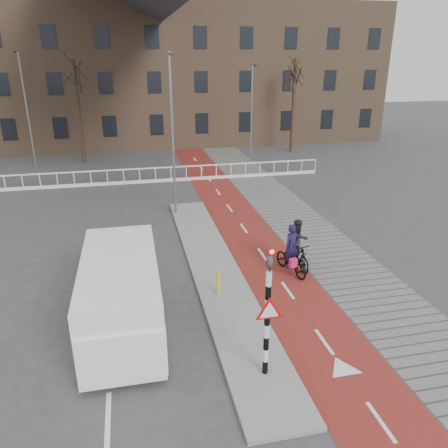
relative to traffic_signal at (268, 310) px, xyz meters
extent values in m
plane|color=#38383A|center=(0.60, 2.02, -1.99)|extent=(120.00, 120.00, 0.00)
cube|color=maroon|center=(2.10, 12.02, -1.98)|extent=(2.50, 60.00, 0.01)
cube|color=slate|center=(4.90, 12.02, -1.98)|extent=(3.00, 60.00, 0.01)
cube|color=gray|center=(-0.10, 6.02, -1.93)|extent=(1.80, 16.00, 0.12)
cylinder|color=black|center=(0.00, 0.02, -0.43)|extent=(0.14, 0.14, 2.88)
imported|color=black|center=(0.00, 0.02, 1.41)|extent=(0.13, 0.16, 0.80)
cylinder|color=#FF0C05|center=(0.00, -0.12, 1.59)|extent=(0.11, 0.02, 0.11)
cylinder|color=#CCC60B|center=(-0.35, 4.16, -1.44)|extent=(0.12, 0.12, 0.87)
imported|color=black|center=(2.67, 5.28, -1.49)|extent=(1.09, 1.95, 0.97)
imported|color=#18143A|center=(2.67, 5.28, -0.90)|extent=(0.70, 0.55, 1.69)
cube|color=#DB1E55|center=(2.53, 4.74, -1.30)|extent=(0.30, 0.24, 0.33)
imported|color=black|center=(3.05, 5.65, -1.43)|extent=(0.72, 1.87, 1.09)
imported|color=black|center=(3.05, 5.65, -0.88)|extent=(0.90, 0.74, 1.72)
cube|color=white|center=(-3.50, 2.89, -0.77)|extent=(2.17, 5.33, 2.12)
cube|color=#1E831C|center=(-4.57, 2.89, -0.87)|extent=(0.05, 3.40, 0.55)
cube|color=#1E831C|center=(-2.43, 2.89, -0.87)|extent=(0.05, 3.40, 0.55)
cube|color=black|center=(-3.50, 0.59, -0.37)|extent=(1.91, 0.07, 0.90)
cylinder|color=black|center=(-4.41, 1.10, -1.62)|extent=(0.27, 0.75, 0.74)
cylinder|color=black|center=(-2.61, 1.08, -1.62)|extent=(0.27, 0.75, 0.74)
cylinder|color=black|center=(-4.38, 4.71, -1.62)|extent=(0.27, 0.75, 0.74)
cylinder|color=black|center=(-2.58, 4.69, -1.62)|extent=(0.27, 0.75, 0.74)
cube|color=silver|center=(-4.40, 19.02, -1.04)|extent=(28.00, 0.08, 0.08)
cube|color=silver|center=(-4.40, 19.02, -1.89)|extent=(28.00, 0.10, 0.20)
cube|color=#7F6047|center=(-2.40, 34.02, 4.01)|extent=(46.00, 10.00, 12.00)
cylinder|color=black|center=(-6.31, 25.81, 1.72)|extent=(0.28, 0.28, 7.41)
cylinder|color=black|center=(10.58, 26.32, 1.74)|extent=(0.27, 0.27, 7.45)
cylinder|color=slate|center=(-0.83, 12.62, 1.94)|extent=(0.12, 0.12, 7.87)
cylinder|color=slate|center=(-9.59, 24.51, 2.03)|extent=(0.12, 0.12, 8.04)
cylinder|color=slate|center=(6.35, 24.01, 1.58)|extent=(0.12, 0.12, 7.13)
camera|label=1|loc=(-2.97, -8.57, 5.72)|focal=35.00mm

